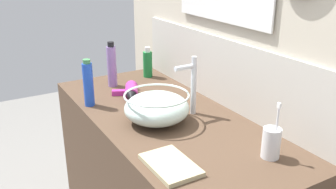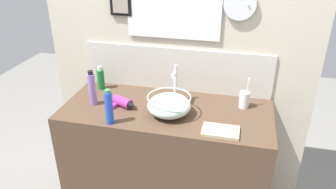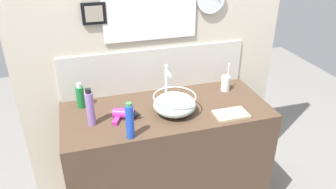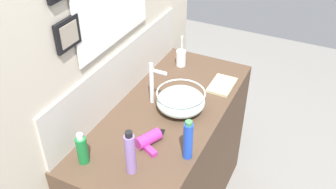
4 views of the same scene
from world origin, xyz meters
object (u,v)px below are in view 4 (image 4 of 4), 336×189
object	(u,v)px
hand_towel	(222,85)
lotion_bottle	(188,140)
glass_bowl_sink	(181,101)
shampoo_bottle	(130,153)
soap_dispenser	(82,149)
toothbrush_cup	(181,58)
faucet	(153,81)
hair_drier	(151,138)

from	to	relation	value
hand_towel	lotion_bottle	bearing A→B (deg)	-175.45
glass_bowl_sink	shampoo_bottle	bearing A→B (deg)	178.39
shampoo_bottle	lotion_bottle	xyz separation A→B (m)	(0.19, -0.19, -0.01)
glass_bowl_sink	soap_dispenser	world-z (taller)	soap_dispenser
shampoo_bottle	soap_dispenser	xyz separation A→B (m)	(-0.05, 0.23, -0.03)
glass_bowl_sink	hand_towel	xyz separation A→B (m)	(0.32, -0.13, -0.06)
soap_dispenser	hand_towel	xyz separation A→B (m)	(0.87, -0.37, -0.07)
toothbrush_cup	soap_dispenser	world-z (taller)	toothbrush_cup
toothbrush_cup	hand_towel	xyz separation A→B (m)	(-0.11, -0.32, -0.05)
hand_towel	faucet	bearing A→B (deg)	137.80
shampoo_bottle	soap_dispenser	distance (m)	0.24
hair_drier	soap_dispenser	distance (m)	0.33
toothbrush_cup	hand_towel	size ratio (longest dim) A/B	0.98
faucet	hand_towel	size ratio (longest dim) A/B	1.23
shampoo_bottle	soap_dispenser	world-z (taller)	shampoo_bottle
shampoo_bottle	hair_drier	bearing A→B (deg)	2.16
toothbrush_cup	hand_towel	bearing A→B (deg)	-109.46
soap_dispenser	hand_towel	size ratio (longest dim) A/B	0.81
faucet	toothbrush_cup	bearing A→B (deg)	3.94
glass_bowl_sink	hand_towel	world-z (taller)	glass_bowl_sink
faucet	hair_drier	bearing A→B (deg)	-154.25
toothbrush_cup	shampoo_bottle	xyz separation A→B (m)	(-0.94, -0.18, 0.06)
glass_bowl_sink	lotion_bottle	bearing A→B (deg)	-150.28
glass_bowl_sink	shampoo_bottle	world-z (taller)	shampoo_bottle
soap_dispenser	shampoo_bottle	bearing A→B (deg)	-78.51
lotion_bottle	hand_towel	world-z (taller)	lotion_bottle
shampoo_bottle	toothbrush_cup	bearing A→B (deg)	11.01
hair_drier	faucet	bearing A→B (deg)	25.75
toothbrush_cup	soap_dispenser	bearing A→B (deg)	177.37
toothbrush_cup	hand_towel	world-z (taller)	toothbrush_cup
shampoo_bottle	hand_towel	distance (m)	0.84
toothbrush_cup	shampoo_bottle	world-z (taller)	shampoo_bottle
hand_towel	soap_dispenser	bearing A→B (deg)	157.09
toothbrush_cup	lotion_bottle	world-z (taller)	lotion_bottle
lotion_bottle	shampoo_bottle	bearing A→B (deg)	135.34
glass_bowl_sink	faucet	bearing A→B (deg)	90.00
soap_dispenser	lotion_bottle	world-z (taller)	lotion_bottle
faucet	soap_dispenser	distance (m)	0.56
faucet	lotion_bottle	world-z (taller)	faucet
hair_drier	soap_dispenser	world-z (taller)	soap_dispenser
glass_bowl_sink	lotion_bottle	distance (m)	0.36
shampoo_bottle	hand_towel	bearing A→B (deg)	-9.65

